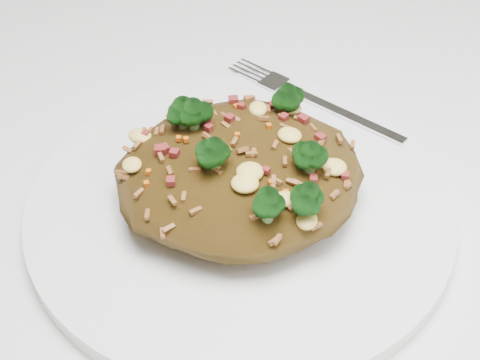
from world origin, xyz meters
name	(u,v)px	position (x,y,z in m)	size (l,w,h in m)	color
dining_table	(353,333)	(0.00, 0.00, 0.66)	(1.20, 0.80, 0.75)	white
plate	(240,204)	(-0.07, 0.05, 0.76)	(0.29, 0.29, 0.01)	white
fried_rice	(241,164)	(-0.07, 0.05, 0.79)	(0.16, 0.15, 0.07)	brown
fork	(322,104)	(0.01, 0.14, 0.77)	(0.11, 0.14, 0.00)	silver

